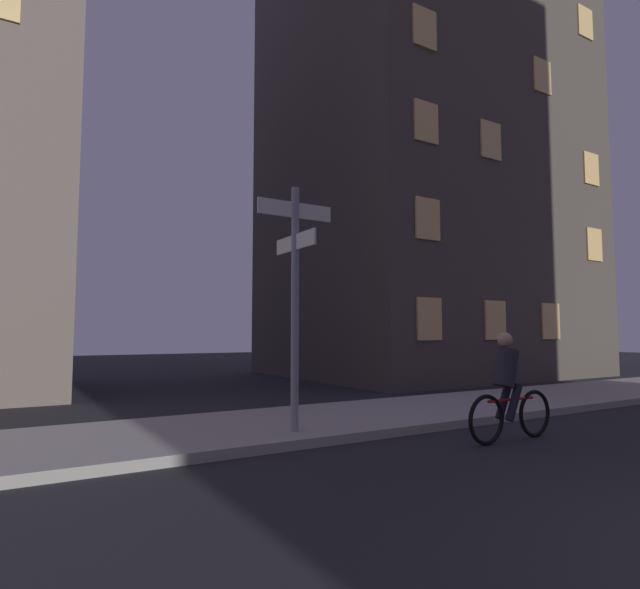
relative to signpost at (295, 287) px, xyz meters
name	(u,v)px	position (x,y,z in m)	size (l,w,h in m)	color
sidewalk_kerb	(324,421)	(1.08, 0.91, -2.23)	(40.00, 2.98, 0.14)	#9E9991
signpost	(295,287)	(0.00, 0.00, 0.00)	(1.26, 1.22, 3.70)	gray
cyclist	(508,390)	(2.71, -1.69, -1.56)	(1.82, 0.33, 1.61)	black
building_right_block	(421,128)	(10.42, 8.48, 7.72)	(10.90, 9.29, 20.05)	#4C443D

